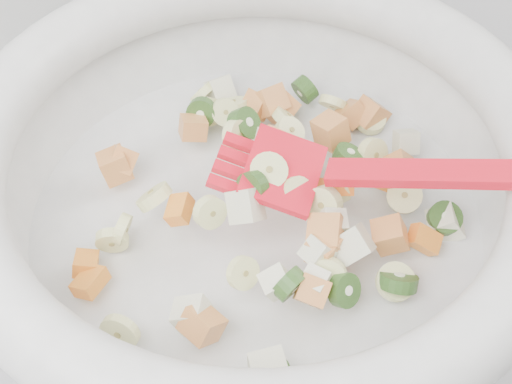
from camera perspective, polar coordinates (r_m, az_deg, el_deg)
name	(u,v)px	position (r m, az deg, el deg)	size (l,w,h in m)	color
mixing_bowl	(257,177)	(0.56, 0.07, 1.10)	(0.43, 0.43, 0.13)	silver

